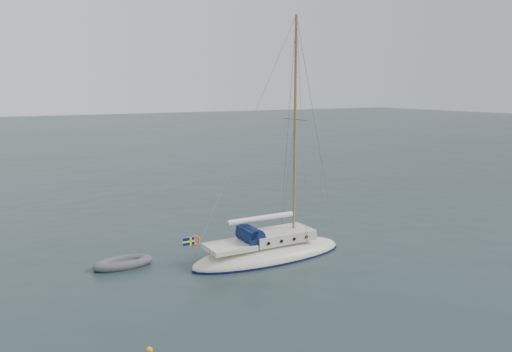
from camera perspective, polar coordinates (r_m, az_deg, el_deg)
ground at (r=28.55m, az=2.39°, el=-7.78°), size 300.00×300.00×0.00m
sailboat at (r=26.02m, az=1.49°, el=-7.31°), size 9.04×2.71×12.88m
dinghy at (r=25.89m, az=-14.96°, el=-9.58°), size 2.97×1.34×0.43m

